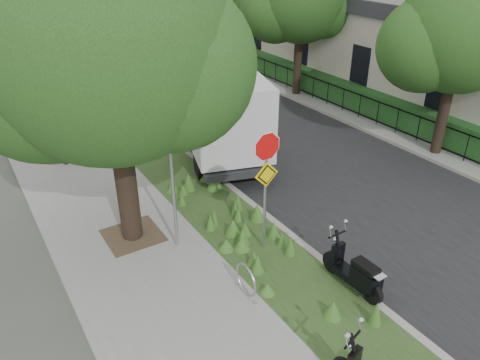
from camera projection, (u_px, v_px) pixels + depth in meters
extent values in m
plane|color=#4C5147|center=(322.00, 245.00, 11.97)|extent=(120.00, 120.00, 0.00)
cube|color=gray|center=(57.00, 144.00, 17.41)|extent=(3.50, 60.00, 0.12)
cube|color=#25401B|center=(128.00, 129.00, 18.70)|extent=(2.00, 60.00, 0.12)
cube|color=#9E9991|center=(151.00, 124.00, 19.16)|extent=(0.20, 60.00, 0.13)
cube|color=black|center=(225.00, 110.00, 20.83)|extent=(7.00, 60.00, 0.01)
cube|color=#9E9991|center=(288.00, 96.00, 22.44)|extent=(0.20, 60.00, 0.13)
cube|color=gray|center=(315.00, 90.00, 23.24)|extent=(3.20, 60.00, 0.12)
cylinder|color=black|center=(123.00, 157.00, 11.07)|extent=(0.52, 0.52, 4.48)
sphere|color=#204416|center=(107.00, 40.00, 9.78)|extent=(5.40, 5.40, 5.40)
sphere|color=#204416|center=(45.00, 72.00, 10.13)|extent=(4.05, 4.05, 4.05)
sphere|color=#204416|center=(170.00, 66.00, 10.04)|extent=(3.78, 3.78, 3.78)
cube|color=#473828|center=(133.00, 235.00, 12.13)|extent=(1.40, 1.40, 0.01)
cylinder|color=#A5A8AD|center=(172.00, 175.00, 10.81)|extent=(0.08, 0.08, 4.00)
torus|color=#A5A8AD|center=(246.00, 280.00, 10.02)|extent=(0.05, 0.77, 0.77)
cube|color=#A5A8AD|center=(255.00, 302.00, 9.92)|extent=(0.06, 0.06, 0.04)
cube|color=#A5A8AD|center=(237.00, 283.00, 10.46)|extent=(0.06, 0.06, 0.04)
cylinder|color=#A5A8AD|center=(265.00, 195.00, 10.99)|extent=(0.07, 0.07, 3.00)
cylinder|color=red|center=(267.00, 147.00, 10.38)|extent=(0.86, 0.03, 0.86)
cylinder|color=white|center=(267.00, 146.00, 10.39)|extent=(0.94, 0.02, 0.94)
cube|color=yellow|center=(266.00, 174.00, 10.71)|extent=(0.64, 0.03, 0.64)
cube|color=black|center=(300.00, 73.00, 22.29)|extent=(0.04, 24.00, 0.04)
cube|color=black|center=(299.00, 89.00, 22.67)|extent=(0.04, 24.00, 0.04)
cylinder|color=black|center=(300.00, 82.00, 22.50)|extent=(0.03, 0.03, 1.00)
cube|color=#184319|center=(311.00, 79.00, 22.81)|extent=(1.00, 24.00, 1.10)
cube|color=beige|center=(373.00, 1.00, 22.91)|extent=(7.00, 26.00, 8.00)
cube|color=#2D2D33|center=(318.00, 0.00, 21.11)|extent=(0.25, 26.00, 0.60)
cylinder|color=black|center=(446.00, 101.00, 15.78)|extent=(0.36, 0.36, 3.81)
sphere|color=#204416|center=(461.00, 30.00, 14.68)|extent=(4.00, 4.00, 4.00)
sphere|color=#204416|center=(424.00, 46.00, 14.94)|extent=(3.00, 3.00, 3.00)
cylinder|color=black|center=(298.00, 51.00, 21.69)|extent=(0.36, 0.36, 4.03)
sphere|color=#204416|center=(275.00, 7.00, 20.81)|extent=(3.15, 3.15, 3.15)
sphere|color=#204416|center=(323.00, 5.00, 20.73)|extent=(2.94, 2.94, 2.94)
cylinder|color=black|center=(214.00, 28.00, 27.75)|extent=(0.36, 0.36, 3.64)
cylinder|color=black|center=(332.00, 262.00, 10.75)|extent=(0.13, 0.52, 0.51)
cylinder|color=black|center=(372.00, 293.00, 9.84)|extent=(0.13, 0.52, 0.51)
cube|color=black|center=(353.00, 277.00, 10.25)|extent=(0.35, 1.14, 0.18)
cube|color=black|center=(366.00, 277.00, 9.88)|extent=(0.37, 0.65, 0.40)
cube|color=black|center=(366.00, 267.00, 9.79)|extent=(0.31, 0.60, 0.12)
cube|color=#262628|center=(220.00, 140.00, 16.50)|extent=(3.71, 6.07, 0.19)
cube|color=#B7BABC|center=(207.00, 96.00, 17.94)|extent=(2.54, 2.08, 1.72)
cube|color=silver|center=(223.00, 110.00, 15.37)|extent=(3.45, 4.59, 2.36)
cube|color=#262628|center=(71.00, 158.00, 16.20)|extent=(1.03, 0.89, 0.04)
cube|color=slate|center=(68.00, 143.00, 15.94)|extent=(0.90, 0.76, 1.16)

